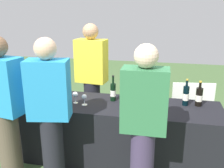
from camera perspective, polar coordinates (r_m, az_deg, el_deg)
The scene contains 17 objects.
ground_plane at distance 3.43m, azimuth 0.00°, elevation -16.10°, with size 12.00×12.00×0.00m, color #476638.
tasting_table at distance 3.24m, azimuth 0.00°, elevation -10.58°, with size 2.58×0.71×0.74m, color black.
wine_bottle_0 at distance 3.43m, azimuth -14.78°, elevation -0.85°, with size 0.08×0.08×0.30m.
wine_bottle_1 at distance 3.15m, azimuth 0.24°, elevation -1.76°, with size 0.07×0.07×0.33m.
wine_bottle_2 at distance 3.17m, azimuth 2.96°, elevation -1.73°, with size 0.07×0.07×0.30m.
wine_bottle_3 at distance 3.07m, azimuth 6.08°, elevation -2.20°, with size 0.08×0.08×0.32m.
wine_bottle_4 at distance 3.13m, azimuth 16.18°, elevation -2.49°, with size 0.07×0.07×0.32m.
wine_bottle_5 at distance 3.16m, azimuth 18.88°, elevation -2.70°, with size 0.08×0.08×0.30m.
wine_glass_0 at distance 3.11m, azimuth -8.21°, elevation -2.42°, with size 0.06×0.06×0.14m.
wine_glass_1 at distance 3.04m, azimuth -6.22°, elevation -3.01°, with size 0.07×0.07×0.13m.
wine_glass_2 at distance 2.91m, azimuth 2.63°, elevation -3.81°, with size 0.07×0.07×0.13m.
wine_glass_3 at distance 2.86m, azimuth 7.52°, elevation -4.01°, with size 0.07×0.07×0.15m.
server_pouring at distance 3.72m, azimuth -4.58°, elevation 1.56°, with size 0.46×0.29×1.65m.
guest_0 at distance 2.93m, azimuth -22.88°, elevation -4.77°, with size 0.47×0.31×1.60m.
guest_1 at distance 2.65m, azimuth -13.70°, elevation -5.92°, with size 0.45×0.30×1.60m.
guest_2 at distance 2.37m, azimuth 7.07°, elevation -8.75°, with size 0.41×0.23×1.58m.
menu_board at distance 4.13m, azimuth 17.48°, elevation -4.91°, with size 0.64×0.03×0.77m, color white.
Camera 1 is at (0.60, -2.80, 1.88)m, focal length 40.89 mm.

